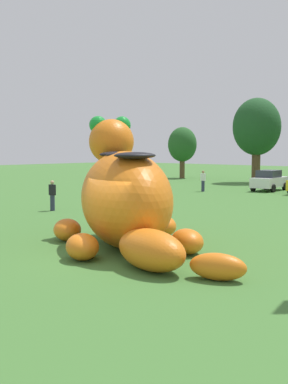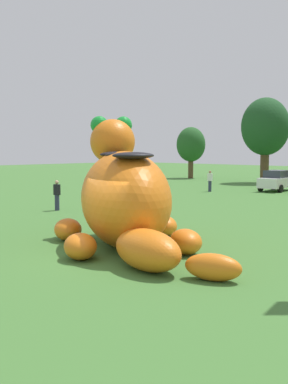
# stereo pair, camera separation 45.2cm
# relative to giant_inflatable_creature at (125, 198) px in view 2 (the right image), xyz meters

# --- Properties ---
(ground_plane) EXTENTS (160.00, 160.00, 0.00)m
(ground_plane) POSITION_rel_giant_inflatable_creature_xyz_m (0.70, -1.65, -1.76)
(ground_plane) COLOR #427533
(giant_inflatable_creature) EXTENTS (9.25, 6.54, 4.81)m
(giant_inflatable_creature) POSITION_rel_giant_inflatable_creature_xyz_m (0.00, 0.00, 0.00)
(giant_inflatable_creature) COLOR orange
(giant_inflatable_creature) RESTS_ON ground
(car_white) EXTENTS (2.22, 4.24, 1.72)m
(car_white) POSITION_rel_giant_inflatable_creature_xyz_m (-7.24, 24.49, -0.90)
(car_white) COLOR white
(car_white) RESTS_ON ground
(tree_far_left) EXTENTS (3.39, 3.39, 6.02)m
(tree_far_left) POSITION_rel_giant_inflatable_creature_xyz_m (-23.24, 33.46, 2.18)
(tree_far_left) COLOR brown
(tree_far_left) RESTS_ON ground
(tree_left) EXTENTS (4.87, 4.87, 8.64)m
(tree_left) POSITION_rel_giant_inflatable_creature_xyz_m (-12.91, 32.44, 3.89)
(tree_left) COLOR brown
(tree_left) RESTS_ON ground
(spectator_near_inflatable) EXTENTS (0.38, 0.26, 1.71)m
(spectator_near_inflatable) POSITION_rel_giant_inflatable_creature_xyz_m (-10.90, 20.23, -0.91)
(spectator_near_inflatable) COLOR #2D334C
(spectator_near_inflatable) RESTS_ON ground
(spectator_mid_field) EXTENTS (0.38, 0.26, 1.71)m
(spectator_mid_field) POSITION_rel_giant_inflatable_creature_xyz_m (-10.08, 4.44, -0.91)
(spectator_mid_field) COLOR #2D334C
(spectator_mid_field) RESTS_ON ground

